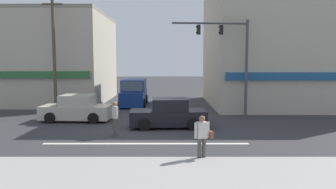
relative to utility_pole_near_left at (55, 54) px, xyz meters
name	(u,v)px	position (x,y,z in m)	size (l,w,h in m)	color
ground_plane	(151,128)	(7.00, -5.56, -4.10)	(120.00, 120.00, 0.00)	#333335
lane_marking_stripe	(147,144)	(7.00, -9.06, -4.10)	(9.00, 0.24, 0.01)	silver
sidewalk_curb	(135,185)	(7.00, -14.06, -4.02)	(40.00, 5.00, 0.16)	#9E9993
building_left_block	(46,58)	(-3.03, 6.39, -0.24)	(11.07, 10.82, 7.72)	#B7AD99
building_right_corner	(292,37)	(17.96, 3.97, 1.44)	(13.03, 11.02, 11.10)	#B7AD99
utility_pole_near_left	(55,54)	(0.00, 0.00, 0.00)	(1.40, 0.22, 7.91)	brown
utility_pole_far_right	(249,50)	(14.20, 2.58, 0.32)	(1.40, 0.22, 8.55)	brown
traffic_light_mast	(233,52)	(12.03, -2.11, 0.07)	(4.88, 0.56, 6.20)	#47474C
sedan_waiting_far	(169,114)	(8.00, -5.46, -3.39)	(4.18, 2.04, 1.58)	black
van_crossing_leftbound	(135,93)	(5.20, 3.44, -3.10)	(2.04, 4.60, 2.11)	navy
sedan_crossing_center	(78,109)	(2.47, -3.56, -3.39)	(4.18, 2.04, 1.58)	#B7B29E
pedestrian_foreground_with_bag	(204,136)	(9.20, -11.61, -3.15)	(0.69, 0.37, 1.67)	#4C4742
pedestrian_mid_crossing	(116,116)	(5.43, -7.55, -3.15)	(0.34, 0.53, 1.67)	#4C4742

